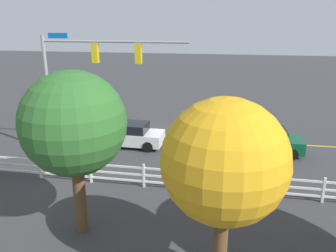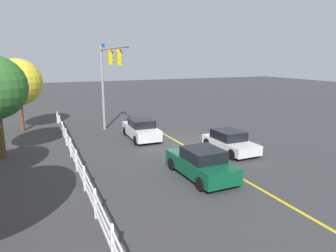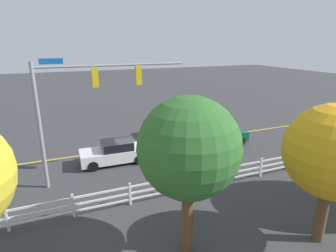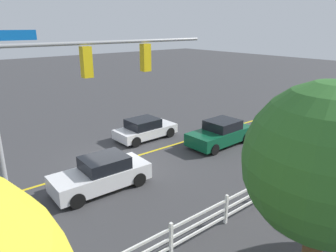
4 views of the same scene
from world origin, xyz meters
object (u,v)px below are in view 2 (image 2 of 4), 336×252
(car_1, at_px, (141,129))
(car_2, at_px, (230,142))
(car_0, at_px, (201,163))
(tree_3, at_px, (18,82))

(car_1, relative_size, car_2, 1.08)
(car_0, distance_m, car_2, 4.72)
(car_1, bearing_deg, car_0, -176.19)
(car_0, distance_m, tree_3, 16.90)
(car_2, xyz_separation_m, tree_3, (11.46, 11.99, 3.24))
(tree_3, bearing_deg, car_2, -133.70)
(car_0, bearing_deg, car_1, 0.93)
(car_0, distance_m, car_1, 8.12)
(car_1, height_order, tree_3, tree_3)
(car_1, relative_size, tree_3, 0.75)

